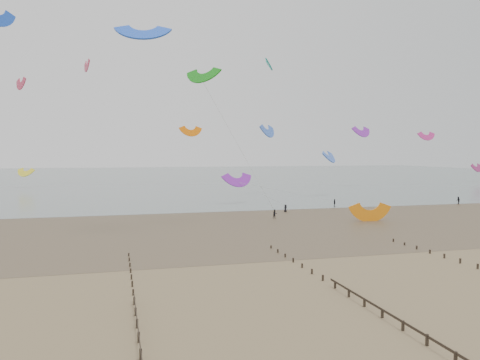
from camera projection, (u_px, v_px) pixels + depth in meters
name	position (u px, v px, depth m)	size (l,w,h in m)	color
ground	(271.00, 274.00, 48.07)	(500.00, 500.00, 0.00)	brown
sea_and_shore	(185.00, 225.00, 80.24)	(500.00, 665.00, 0.03)	#475654
groynes	(422.00, 336.00, 30.68)	(72.16, 50.16, 1.00)	black
kitesurfers	(374.00, 203.00, 106.78)	(145.38, 20.36, 1.85)	black
grounded_kite	(370.00, 221.00, 84.65)	(6.61, 3.46, 5.03)	orange
kites_airborne	(142.00, 119.00, 136.53)	(245.40, 125.98, 45.64)	blue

